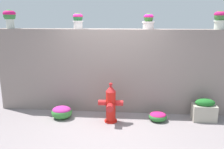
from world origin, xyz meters
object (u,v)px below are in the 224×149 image
(potted_plant_3, at_px, (220,18))
(planter_box, at_px, (204,110))
(flower_bush_left, at_px, (62,112))
(potted_plant_0, at_px, (10,16))
(potted_plant_2, at_px, (148,21))
(flower_bush_right, at_px, (158,116))
(fire_hydrant, at_px, (111,104))
(potted_plant_1, at_px, (78,20))

(potted_plant_3, relative_size, planter_box, 0.81)
(flower_bush_left, bearing_deg, potted_plant_0, 155.03)
(potted_plant_3, bearing_deg, flower_bush_left, -170.40)
(potted_plant_3, distance_m, flower_bush_left, 4.26)
(potted_plant_2, distance_m, flower_bush_right, 2.24)
(potted_plant_0, distance_m, flower_bush_left, 2.68)
(potted_plant_3, xyz_separation_m, fire_hydrant, (-2.44, -0.73, -1.89))
(potted_plant_3, bearing_deg, potted_plant_1, 179.59)
(potted_plant_3, xyz_separation_m, planter_box, (-0.30, -0.47, -2.06))
(potted_plant_1, bearing_deg, potted_plant_2, 0.46)
(potted_plant_2, xyz_separation_m, flower_bush_left, (-2.01, -0.65, -2.10))
(potted_plant_1, relative_size, potted_plant_3, 0.88)
(flower_bush_right, bearing_deg, potted_plant_2, 112.11)
(potted_plant_2, height_order, flower_bush_right, potted_plant_2)
(potted_plant_1, height_order, potted_plant_3, potted_plant_3)
(potted_plant_0, distance_m, planter_box, 5.19)
(potted_plant_3, height_order, planter_box, potted_plant_3)
(fire_hydrant, relative_size, planter_box, 1.73)
(flower_bush_right, bearing_deg, planter_box, 5.89)
(potted_plant_1, height_order, flower_bush_right, potted_plant_1)
(flower_bush_left, xyz_separation_m, planter_box, (3.32, 0.14, 0.10))
(potted_plant_2, xyz_separation_m, planter_box, (1.32, -0.51, -2.00))
(fire_hydrant, distance_m, planter_box, 2.17)
(planter_box, bearing_deg, flower_bush_right, -174.11)
(potted_plant_1, xyz_separation_m, planter_box, (3.00, -0.49, -2.03))
(flower_bush_right, relative_size, planter_box, 0.78)
(flower_bush_right, height_order, planter_box, planter_box)
(potted_plant_0, relative_size, flower_bush_left, 0.94)
(fire_hydrant, xyz_separation_m, planter_box, (2.14, 0.26, -0.17))
(potted_plant_1, bearing_deg, flower_bush_right, -17.34)
(potted_plant_2, bearing_deg, fire_hydrant, -137.20)
(potted_plant_3, bearing_deg, fire_hydrant, -163.39)
(fire_hydrant, height_order, flower_bush_left, fire_hydrant)
(flower_bush_left, bearing_deg, planter_box, 2.44)
(fire_hydrant, bearing_deg, potted_plant_2, 42.80)
(potted_plant_1, distance_m, flower_bush_left, 2.24)
(potted_plant_0, distance_m, potted_plant_1, 1.72)
(potted_plant_3, bearing_deg, flower_bush_right, -156.95)
(potted_plant_1, height_order, fire_hydrant, potted_plant_1)
(potted_plant_2, bearing_deg, flower_bush_left, -162.04)
(fire_hydrant, bearing_deg, planter_box, 6.87)
(flower_bush_left, relative_size, planter_box, 0.92)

